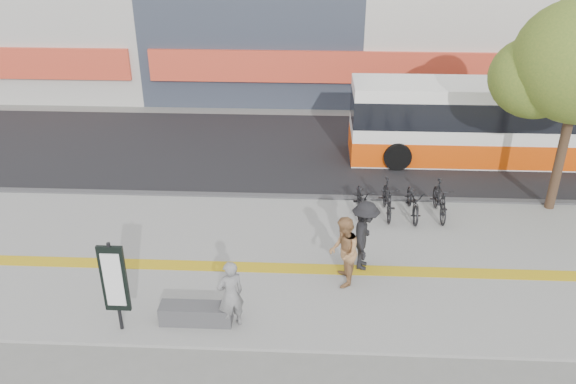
{
  "coord_description": "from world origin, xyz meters",
  "views": [
    {
      "loc": [
        -0.07,
        -11.23,
        8.42
      ],
      "look_at": [
        -0.71,
        2.0,
        1.77
      ],
      "focal_mm": 35.8,
      "sensor_mm": 36.0,
      "label": 1
    }
  ],
  "objects_px": {
    "pedestrian_tan": "(344,252)",
    "pedestrian_dark": "(365,236)",
    "seated_woman": "(231,295)",
    "signboard": "(114,280)",
    "bus": "(500,124)",
    "bench": "(196,314)"
  },
  "relations": [
    {
      "from": "seated_woman",
      "to": "pedestrian_dark",
      "type": "xyz_separation_m",
      "value": [
        3.04,
        2.44,
        0.1
      ]
    },
    {
      "from": "pedestrian_dark",
      "to": "pedestrian_tan",
      "type": "bearing_deg",
      "value": 152.24
    },
    {
      "from": "bench",
      "to": "pedestrian_dark",
      "type": "distance_m",
      "value": 4.57
    },
    {
      "from": "signboard",
      "to": "seated_woman",
      "type": "relative_size",
      "value": 1.32
    },
    {
      "from": "pedestrian_dark",
      "to": "seated_woman",
      "type": "bearing_deg",
      "value": 138.1
    },
    {
      "from": "bus",
      "to": "pedestrian_tan",
      "type": "relative_size",
      "value": 5.91
    },
    {
      "from": "seated_woman",
      "to": "pedestrian_tan",
      "type": "distance_m",
      "value": 3.02
    },
    {
      "from": "bench",
      "to": "pedestrian_tan",
      "type": "distance_m",
      "value": 3.74
    },
    {
      "from": "bench",
      "to": "signboard",
      "type": "bearing_deg",
      "value": -169.19
    },
    {
      "from": "bench",
      "to": "seated_woman",
      "type": "bearing_deg",
      "value": -5.51
    },
    {
      "from": "signboard",
      "to": "pedestrian_tan",
      "type": "xyz_separation_m",
      "value": [
        4.9,
        1.94,
        -0.39
      ]
    },
    {
      "from": "pedestrian_tan",
      "to": "pedestrian_dark",
      "type": "relative_size",
      "value": 0.96
    },
    {
      "from": "signboard",
      "to": "pedestrian_tan",
      "type": "distance_m",
      "value": 5.28
    },
    {
      "from": "seated_woman",
      "to": "pedestrian_dark",
      "type": "distance_m",
      "value": 3.9
    },
    {
      "from": "seated_woman",
      "to": "pedestrian_dark",
      "type": "bearing_deg",
      "value": -172.62
    },
    {
      "from": "bench",
      "to": "bus",
      "type": "bearing_deg",
      "value": 46.63
    },
    {
      "from": "bench",
      "to": "pedestrian_dark",
      "type": "relative_size",
      "value": 0.86
    },
    {
      "from": "pedestrian_tan",
      "to": "pedestrian_dark",
      "type": "distance_m",
      "value": 0.91
    },
    {
      "from": "bench",
      "to": "pedestrian_tan",
      "type": "bearing_deg",
      "value": 26.42
    },
    {
      "from": "bus",
      "to": "seated_woman",
      "type": "xyz_separation_m",
      "value": [
        -8.36,
        -9.78,
        -0.48
      ]
    },
    {
      "from": "bench",
      "to": "bus",
      "type": "xyz_separation_m",
      "value": [
        9.16,
        9.7,
        1.09
      ]
    },
    {
      "from": "bench",
      "to": "bus",
      "type": "height_order",
      "value": "bus"
    }
  ]
}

